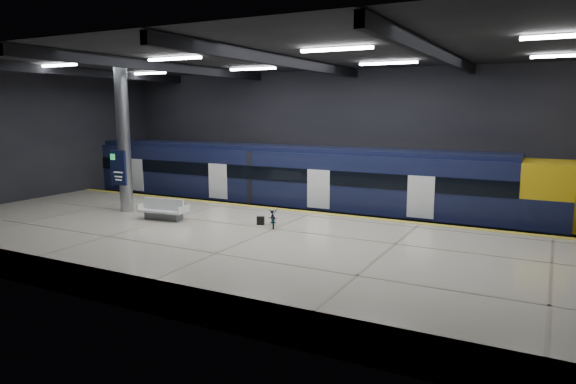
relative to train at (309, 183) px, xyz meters
The scene contains 10 objects.
ground 6.07m from the train, 74.28° to the right, with size 30.00×30.00×0.00m, color black.
room_shell 6.78m from the train, 74.29° to the right, with size 30.10×16.10×8.05m.
platform 8.28m from the train, 79.05° to the right, with size 30.00×11.00×1.10m, color beige.
safety_strip 3.29m from the train, 60.61° to the right, with size 30.00×0.40×0.01m, color gold.
rails 2.51m from the train, ahead, with size 30.00×1.52×0.16m.
train is the anchor object (origin of this frame).
bench 8.07m from the train, 116.53° to the right, with size 2.22×1.10×0.95m.
bicycle 6.26m from the train, 78.16° to the right, with size 0.53×1.51×0.79m, color #99999E.
pannier_bag 6.19m from the train, 83.65° to the right, with size 0.30×0.18×0.35m, color black.
info_column 9.49m from the train, 134.69° to the right, with size 0.90×0.78×6.90m.
Camera 1 is at (9.88, -18.62, 5.87)m, focal length 32.00 mm.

